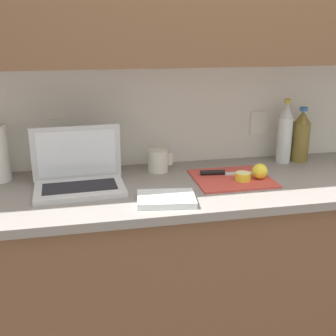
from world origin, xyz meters
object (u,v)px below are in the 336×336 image
object	(u,v)px
bottle_oil_tall	(285,134)
measuring_cup	(158,161)
knife	(222,173)
lemon_whole_beside	(260,171)
bottle_green_soda	(301,137)
laptop	(79,174)
lemon_half_cut	(243,176)
cutting_board	(232,178)

from	to	relation	value
bottle_oil_tall	measuring_cup	size ratio (longest dim) A/B	2.69
knife	bottle_oil_tall	distance (m)	0.42
knife	lemon_whole_beside	world-z (taller)	lemon_whole_beside
knife	bottle_green_soda	size ratio (longest dim) A/B	1.11
laptop	bottle_green_soda	bearing A→B (deg)	5.70
lemon_whole_beside	bottle_green_soda	world-z (taller)	bottle_green_soda
lemon_half_cut	measuring_cup	world-z (taller)	measuring_cup
knife	bottle_green_soda	world-z (taller)	bottle_green_soda
cutting_board	measuring_cup	distance (m)	0.35
lemon_half_cut	bottle_green_soda	size ratio (longest dim) A/B	0.25
laptop	cutting_board	world-z (taller)	laptop
laptop	lemon_half_cut	bearing A→B (deg)	-9.05
bottle_oil_tall	measuring_cup	bearing A→B (deg)	-178.31
lemon_half_cut	measuring_cup	bearing A→B (deg)	146.61
bottle_green_soda	measuring_cup	bearing A→B (deg)	-178.51
laptop	measuring_cup	size ratio (longest dim) A/B	3.24
lemon_whole_beside	measuring_cup	size ratio (longest dim) A/B	0.58
bottle_green_soda	bottle_oil_tall	xyz separation A→B (m)	(-0.09, -0.00, 0.02)
bottle_oil_tall	measuring_cup	distance (m)	0.64
cutting_board	bottle_oil_tall	world-z (taller)	bottle_oil_tall
laptop	knife	bearing A→B (deg)	-1.38
lemon_half_cut	knife	bearing A→B (deg)	125.17
lemon_whole_beside	knife	bearing A→B (deg)	148.76
laptop	bottle_oil_tall	distance (m)	1.01
cutting_board	bottle_green_soda	xyz separation A→B (m)	(0.42, 0.20, 0.12)
laptop	knife	xyz separation A→B (m)	(0.63, 0.01, -0.04)
cutting_board	bottle_oil_tall	bearing A→B (deg)	30.27
bottle_green_soda	measuring_cup	size ratio (longest dim) A/B	2.33
lemon_half_cut	lemon_whole_beside	world-z (taller)	lemon_whole_beside
cutting_board	bottle_green_soda	world-z (taller)	bottle_green_soda
lemon_half_cut	bottle_oil_tall	world-z (taller)	bottle_oil_tall
cutting_board	knife	distance (m)	0.06
knife	lemon_half_cut	distance (m)	0.11
cutting_board	bottle_oil_tall	xyz separation A→B (m)	(0.34, 0.20, 0.14)
lemon_whole_beside	bottle_green_soda	distance (m)	0.40
bottle_oil_tall	measuring_cup	world-z (taller)	bottle_oil_tall
laptop	cutting_board	xyz separation A→B (m)	(0.66, -0.04, -0.05)
lemon_half_cut	measuring_cup	size ratio (longest dim) A/B	0.57
knife	lemon_half_cut	size ratio (longest dim) A/B	4.50
bottle_oil_tall	lemon_whole_beside	bearing A→B (deg)	-133.91
cutting_board	lemon_whole_beside	xyz separation A→B (m)	(0.11, -0.04, 0.04)
lemon_whole_beside	bottle_green_soda	size ratio (longest dim) A/B	0.25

